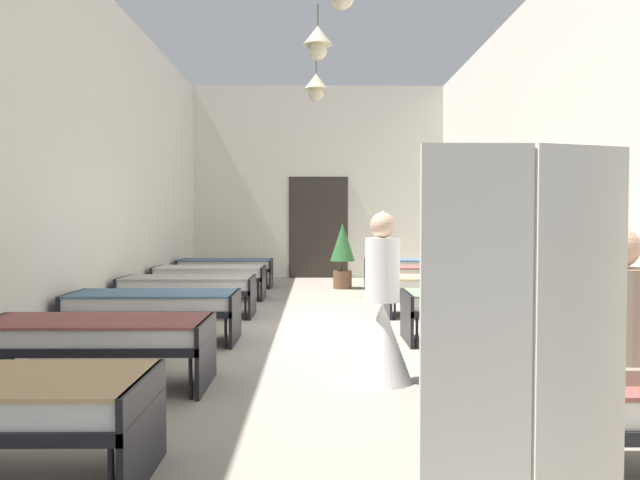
{
  "coord_description": "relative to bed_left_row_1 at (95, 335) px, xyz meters",
  "views": [
    {
      "loc": [
        -0.06,
        -8.07,
        1.42
      ],
      "look_at": [
        0.0,
        0.97,
        1.1
      ],
      "focal_mm": 35.09,
      "sensor_mm": 36.0,
      "label": 1
    }
  ],
  "objects": [
    {
      "name": "bed_right_row_1",
      "position": [
        3.82,
        0.0,
        0.0
      ],
      "size": [
        1.9,
        0.84,
        0.57
      ],
      "color": "black",
      "rests_on": "ground"
    },
    {
      "name": "ground_plane",
      "position": [
        1.91,
        2.85,
        -0.49
      ],
      "size": [
        6.52,
        14.2,
        0.1
      ],
      "primitive_type": "cube",
      "color": "#9E9384"
    },
    {
      "name": "nurse_near_aisle",
      "position": [
        2.43,
        0.15,
        0.09
      ],
      "size": [
        0.52,
        0.52,
        1.49
      ],
      "rotation": [
        0.0,
        0.0,
        2.57
      ],
      "color": "white",
      "rests_on": "ground"
    },
    {
      "name": "bed_right_row_5",
      "position": [
        3.82,
        7.6,
        0.0
      ],
      "size": [
        1.9,
        0.84,
        0.57
      ],
      "color": "black",
      "rests_on": "ground"
    },
    {
      "name": "bed_right_row_3",
      "position": [
        3.82,
        3.8,
        0.0
      ],
      "size": [
        1.9,
        0.84,
        0.57
      ],
      "color": "black",
      "rests_on": "ground"
    },
    {
      "name": "bed_left_row_5",
      "position": [
        0.0,
        7.6,
        0.0
      ],
      "size": [
        1.9,
        0.84,
        0.57
      ],
      "color": "black",
      "rests_on": "ground"
    },
    {
      "name": "bed_left_row_2",
      "position": [
        0.0,
        1.9,
        0.0
      ],
      "size": [
        1.9,
        0.84,
        0.57
      ],
      "color": "black",
      "rests_on": "ground"
    },
    {
      "name": "bed_right_row_2",
      "position": [
        3.82,
        1.9,
        0.0
      ],
      "size": [
        1.9,
        0.84,
        0.57
      ],
      "color": "black",
      "rests_on": "ground"
    },
    {
      "name": "patient_seated_primary",
      "position": [
        3.47,
        -1.89,
        0.43
      ],
      "size": [
        0.44,
        0.44,
        0.8
      ],
      "color": "gray",
      "rests_on": "bed_right_row_0"
    },
    {
      "name": "potted_plant",
      "position": [
        2.39,
        7.34,
        0.34
      ],
      "size": [
        0.5,
        0.5,
        1.32
      ],
      "color": "brown",
      "rests_on": "ground"
    },
    {
      "name": "room_shell",
      "position": [
        1.91,
        4.17,
        1.85
      ],
      "size": [
        6.32,
        13.8,
        4.55
      ],
      "color": "silver",
      "rests_on": "ground"
    },
    {
      "name": "bed_left_row_4",
      "position": [
        0.0,
        5.7,
        0.0
      ],
      "size": [
        1.9,
        0.84,
        0.57
      ],
      "color": "black",
      "rests_on": "ground"
    },
    {
      "name": "bed_left_row_3",
      "position": [
        0.0,
        3.8,
        0.0
      ],
      "size": [
        1.9,
        0.84,
        0.57
      ],
      "color": "black",
      "rests_on": "ground"
    },
    {
      "name": "bed_right_row_4",
      "position": [
        3.82,
        5.7,
        0.0
      ],
      "size": [
        1.9,
        0.84,
        0.57
      ],
      "color": "black",
      "rests_on": "ground"
    },
    {
      "name": "privacy_screen",
      "position": [
        2.87,
        -2.87,
        0.41
      ],
      "size": [
        1.23,
        0.27,
        1.7
      ],
      "rotation": [
        0.0,
        0.0,
        0.31
      ],
      "color": "silver",
      "rests_on": "ground"
    },
    {
      "name": "bed_left_row_1",
      "position": [
        0.0,
        0.0,
        0.0
      ],
      "size": [
        1.9,
        0.84,
        0.57
      ],
      "color": "black",
      "rests_on": "ground"
    }
  ]
}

